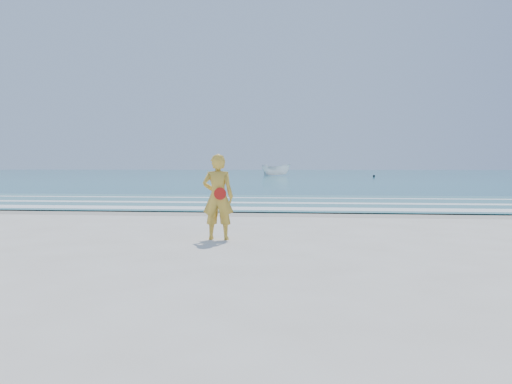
{
  "coord_description": "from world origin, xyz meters",
  "views": [
    {
      "loc": [
        1.39,
        -8.13,
        1.64
      ],
      "look_at": [
        0.18,
        4.0,
        1.0
      ],
      "focal_mm": 35.0,
      "sensor_mm": 36.0,
      "label": 1
    }
  ],
  "objects": [
    {
      "name": "wet_sand",
      "position": [
        0.0,
        9.0,
        0.0
      ],
      "size": [
        400.0,
        2.4,
        0.0
      ],
      "primitive_type": "cube",
      "color": "#B2A893",
      "rests_on": "ground"
    },
    {
      "name": "foam_far",
      "position": [
        0.0,
        16.5,
        0.05
      ],
      "size": [
        400.0,
        0.6,
        0.01
      ],
      "primitive_type": "cube",
      "color": "white",
      "rests_on": "shallow"
    },
    {
      "name": "foam_near",
      "position": [
        0.0,
        10.3,
        0.05
      ],
      "size": [
        400.0,
        1.4,
        0.01
      ],
      "primitive_type": "cube",
      "color": "white",
      "rests_on": "shallow"
    },
    {
      "name": "shallow",
      "position": [
        0.0,
        14.0,
        0.04
      ],
      "size": [
        400.0,
        10.0,
        0.01
      ],
      "primitive_type": "cube",
      "color": "#59B7AD",
      "rests_on": "ocean"
    },
    {
      "name": "woman",
      "position": [
        -0.55,
        2.77,
        0.95
      ],
      "size": [
        0.69,
        0.46,
        1.9
      ],
      "color": "gold",
      "rests_on": "ground"
    },
    {
      "name": "boat",
      "position": [
        -3.41,
        72.53,
        1.02
      ],
      "size": [
        5.42,
        3.64,
        1.96
      ],
      "primitive_type": "imported",
      "rotation": [
        0.0,
        0.0,
        1.19
      ],
      "color": "white",
      "rests_on": "ocean"
    },
    {
      "name": "ocean",
      "position": [
        0.0,
        105.0,
        0.02
      ],
      "size": [
        400.0,
        190.0,
        0.04
      ],
      "primitive_type": "cube",
      "color": "#19727F",
      "rests_on": "ground"
    },
    {
      "name": "buoy",
      "position": [
        11.02,
        63.93,
        0.21
      ],
      "size": [
        0.34,
        0.34,
        0.34
      ],
      "primitive_type": "sphere",
      "color": "black",
      "rests_on": "ocean"
    },
    {
      "name": "foam_mid",
      "position": [
        0.0,
        13.2,
        0.05
      ],
      "size": [
        400.0,
        0.9,
        0.01
      ],
      "primitive_type": "cube",
      "color": "white",
      "rests_on": "shallow"
    },
    {
      "name": "ground",
      "position": [
        0.0,
        0.0,
        0.0
      ],
      "size": [
        400.0,
        400.0,
        0.0
      ],
      "primitive_type": "plane",
      "color": "silver",
      "rests_on": "ground"
    }
  ]
}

